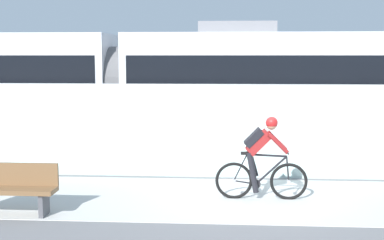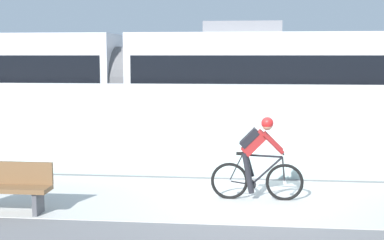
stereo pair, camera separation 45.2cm
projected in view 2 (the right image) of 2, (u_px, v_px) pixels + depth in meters
The scene contains 9 objects.
ground_plane at pixel (249, 200), 10.26m from camera, with size 200.00×200.00×0.00m, color slate.
bike_path_deck at pixel (249, 199), 10.26m from camera, with size 32.00×3.20×0.01m, color beige.
glass_parapet at pixel (249, 155), 12.03m from camera, with size 32.00×0.05×1.05m, color #ADC6C1.
concrete_barrier_wall at pixel (249, 124), 13.75m from camera, with size 32.00×0.36×2.03m, color silver.
tram_rail_near at pixel (249, 146), 16.32m from camera, with size 32.00×0.08×0.01m, color #595654.
tram_rail_far at pixel (249, 139), 17.73m from camera, with size 32.00×0.08×0.01m, color #595654.
tram at pixel (124, 83), 17.22m from camera, with size 22.56×2.54×3.81m.
cyclist_on_bike at pixel (257, 159), 10.15m from camera, with size 1.77×0.58×1.61m.
bench at pixel (6, 186), 9.38m from camera, with size 1.60×0.45×0.89m.
Camera 2 is at (-0.05, -10.06, 2.76)m, focal length 49.86 mm.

